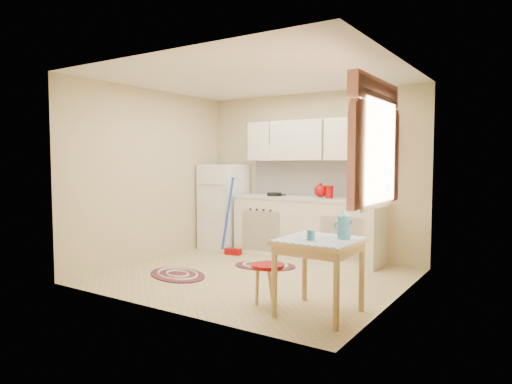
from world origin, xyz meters
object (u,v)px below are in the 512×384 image
table (319,277)px  stool (268,285)px  base_cabinets (307,229)px  fridge (224,207)px

table → stool: bearing=-176.8°
base_cabinets → stool: size_ratio=5.36×
base_cabinets → table: (1.22, -2.17, -0.08)m
table → stool: 0.57m
stool → base_cabinets: bearing=106.9°
base_cabinets → stool: bearing=-73.1°
fridge → base_cabinets: 1.54m
base_cabinets → table: size_ratio=3.12×
fridge → stool: bearing=-44.5°
base_cabinets → stool: (0.67, -2.20, -0.23)m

